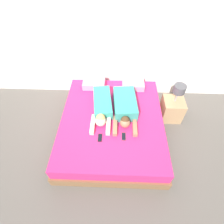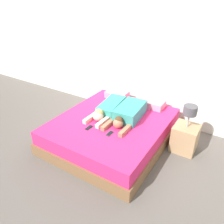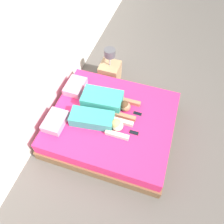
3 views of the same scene
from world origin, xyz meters
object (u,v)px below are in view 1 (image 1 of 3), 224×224
(pillow_head_left, at_px, (94,83))
(pillow_head_right, at_px, (133,84))
(nightstand, at_px, (172,107))
(cell_phone_right, at_px, (124,136))
(person_right, at_px, (125,106))
(cell_phone_left, at_px, (100,138))
(bed, at_px, (112,125))
(person_left, at_px, (102,107))

(pillow_head_left, relative_size, pillow_head_right, 1.00)
(pillow_head_left, xyz_separation_m, nightstand, (1.59, -0.40, -0.23))
(pillow_head_right, relative_size, cell_phone_right, 3.03)
(pillow_head_right, bearing_deg, pillow_head_left, 180.00)
(pillow_head_left, xyz_separation_m, person_right, (0.63, -0.66, 0.04))
(person_right, xyz_separation_m, nightstand, (0.96, 0.25, -0.27))
(cell_phone_left, bearing_deg, pillow_head_right, 65.42)
(pillow_head_left, xyz_separation_m, pillow_head_right, (0.80, 0.00, 0.00))
(cell_phone_right, height_order, nightstand, nightstand)
(person_right, height_order, nightstand, nightstand)
(bed, relative_size, nightstand, 2.50)
(bed, relative_size, pillow_head_right, 4.77)
(person_left, height_order, cell_phone_left, person_left)
(bed, height_order, pillow_head_left, pillow_head_left)
(cell_phone_right, relative_size, nightstand, 0.17)
(bed, xyz_separation_m, person_left, (-0.19, 0.17, 0.31))
(nightstand, bearing_deg, pillow_head_left, 165.67)
(bed, distance_m, person_right, 0.44)
(pillow_head_left, height_order, cell_phone_left, pillow_head_left)
(bed, height_order, cell_phone_right, cell_phone_right)
(pillow_head_left, distance_m, pillow_head_right, 0.80)
(pillow_head_right, xyz_separation_m, cell_phone_left, (-0.58, -1.27, -0.06))
(cell_phone_left, xyz_separation_m, nightstand, (1.36, 0.86, -0.17))
(nightstand, bearing_deg, person_right, -165.13)
(person_left, height_order, nightstand, nightstand)
(pillow_head_right, distance_m, person_left, 0.89)
(bed, bearing_deg, person_right, 38.59)
(cell_phone_right, bearing_deg, person_right, 87.99)
(pillow_head_right, height_order, person_left, person_left)
(bed, distance_m, cell_phone_right, 0.50)
(pillow_head_right, relative_size, person_right, 0.45)
(pillow_head_left, height_order, cell_phone_right, pillow_head_left)
(pillow_head_left, distance_m, person_right, 0.91)
(person_left, xyz_separation_m, nightstand, (1.37, 0.27, -0.25))
(person_left, bearing_deg, cell_phone_left, -89.24)
(cell_phone_right, bearing_deg, person_left, 124.93)
(pillow_head_left, distance_m, person_left, 0.71)
(cell_phone_left, distance_m, nightstand, 1.62)
(pillow_head_right, relative_size, person_left, 0.43)
(bed, relative_size, person_left, 2.04)
(person_right, relative_size, cell_phone_right, 6.82)
(person_left, relative_size, cell_phone_right, 7.08)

